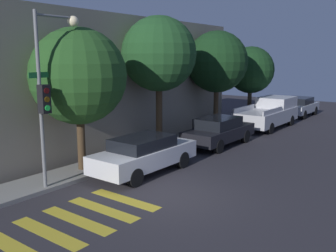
{
  "coord_description": "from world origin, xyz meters",
  "views": [
    {
      "loc": [
        -8.93,
        -6.88,
        4.34
      ],
      "look_at": [
        2.91,
        2.1,
        1.6
      ],
      "focal_mm": 40.0,
      "sensor_mm": 36.0,
      "label": 1
    }
  ],
  "objects": [
    {
      "name": "ground_plane",
      "position": [
        0.0,
        0.0,
        0.0
      ],
      "size": [
        60.0,
        60.0,
        0.0
      ],
      "primitive_type": "plane",
      "color": "#2D2B30"
    },
    {
      "name": "sidewalk",
      "position": [
        0.0,
        4.03,
        0.07
      ],
      "size": [
        26.0,
        1.65,
        0.14
      ],
      "primitive_type": "cube",
      "color": "gray",
      "rests_on": "ground"
    },
    {
      "name": "building_row",
      "position": [
        0.0,
        8.25,
        3.14
      ],
      "size": [
        26.0,
        6.0,
        6.27
      ],
      "primitive_type": "cube",
      "color": "gray",
      "rests_on": "ground"
    },
    {
      "name": "crosswalk",
      "position": [
        -3.33,
        0.8,
        0.0
      ],
      "size": [
        5.09,
        2.6,
        0.0
      ],
      "color": "gold",
      "rests_on": "ground"
    },
    {
      "name": "traffic_light_pole",
      "position": [
        -1.67,
        3.37,
        3.62
      ],
      "size": [
        1.97,
        0.56,
        5.77
      ],
      "color": "slate",
      "rests_on": "ground"
    },
    {
      "name": "sedan_near_corner",
      "position": [
        1.43,
        2.1,
        0.76
      ],
      "size": [
        4.51,
        1.74,
        1.42
      ],
      "color": "silver",
      "rests_on": "ground"
    },
    {
      "name": "sedan_middle",
      "position": [
        7.09,
        2.1,
        0.75
      ],
      "size": [
        4.5,
        1.77,
        1.42
      ],
      "color": "black",
      "rests_on": "ground"
    },
    {
      "name": "pickup_truck",
      "position": [
        13.46,
        2.1,
        0.91
      ],
      "size": [
        5.52,
        2.08,
        1.81
      ],
      "color": "#BCBCC1",
      "rests_on": "ground"
    },
    {
      "name": "sedan_far_end",
      "position": [
        19.06,
        2.1,
        0.75
      ],
      "size": [
        4.26,
        1.88,
        1.41
      ],
      "color": "#B7BABF",
      "rests_on": "ground"
    },
    {
      "name": "tree_near_corner",
      "position": [
        0.05,
        4.05,
        3.65
      ],
      "size": [
        3.55,
        3.55,
        5.43
      ],
      "color": "#42301E",
      "rests_on": "ground"
    },
    {
      "name": "tree_midblock",
      "position": [
        4.78,
        4.05,
        4.47
      ],
      "size": [
        3.47,
        3.47,
        6.22
      ],
      "color": "#4C3823",
      "rests_on": "ground"
    },
    {
      "name": "tree_far_end",
      "position": [
        10.14,
        4.05,
        4.07
      ],
      "size": [
        3.53,
        3.53,
        5.85
      ],
      "color": "#4C3823",
      "rests_on": "ground"
    },
    {
      "name": "tree_behind_truck",
      "position": [
        14.7,
        4.05,
        3.48
      ],
      "size": [
        3.14,
        3.14,
        5.07
      ],
      "color": "brown",
      "rests_on": "ground"
    }
  ]
}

